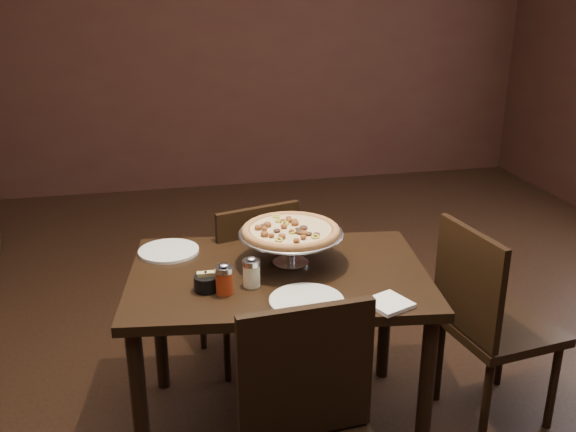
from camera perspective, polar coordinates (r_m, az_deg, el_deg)
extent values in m
cube|color=black|center=(2.98, 0.51, -17.72)|extent=(6.00, 7.00, 0.02)
cube|color=black|center=(5.84, -7.61, 15.92)|extent=(6.00, 0.02, 2.80)
cube|color=black|center=(2.57, -0.85, -5.37)|extent=(1.27, 0.94, 0.04)
cylinder|color=black|center=(2.49, -12.99, -16.66)|extent=(0.06, 0.06, 0.70)
cylinder|color=black|center=(2.56, 12.11, -15.51)|extent=(0.06, 0.06, 0.70)
cylinder|color=black|center=(3.05, -11.37, -9.15)|extent=(0.06, 0.06, 0.70)
cylinder|color=black|center=(3.10, 8.65, -8.42)|extent=(0.06, 0.06, 0.70)
cylinder|color=#B0B0B7|center=(2.63, 0.24, -4.16)|extent=(0.15, 0.15, 0.01)
cylinder|color=#B0B0B7|center=(2.60, 0.25, -2.93)|extent=(0.03, 0.03, 0.11)
cylinder|color=#B0B0B7|center=(2.58, 0.25, -1.70)|extent=(0.10, 0.10, 0.01)
cylinder|color=#939297|center=(2.58, 0.25, -1.57)|extent=(0.42, 0.42, 0.01)
torus|color=#939297|center=(2.58, 0.25, -1.55)|extent=(0.43, 0.43, 0.01)
cylinder|color=brown|center=(2.57, 0.25, -1.38)|extent=(0.38, 0.38, 0.01)
torus|color=brown|center=(2.57, 0.25, -1.29)|extent=(0.40, 0.40, 0.03)
cylinder|color=tan|center=(2.57, 0.25, -1.19)|extent=(0.33, 0.33, 0.01)
cylinder|color=beige|center=(2.43, -3.25, -5.30)|extent=(0.06, 0.06, 0.09)
cylinder|color=#B0B0B7|center=(2.41, -3.28, -4.16)|extent=(0.07, 0.07, 0.02)
ellipsoid|color=#B0B0B7|center=(2.40, -3.29, -3.78)|extent=(0.04, 0.04, 0.01)
cylinder|color=maroon|center=(2.38, -5.67, -5.91)|extent=(0.06, 0.06, 0.09)
cylinder|color=#B0B0B7|center=(2.36, -5.72, -4.75)|extent=(0.07, 0.07, 0.02)
ellipsoid|color=#B0B0B7|center=(2.35, -5.73, -4.36)|extent=(0.04, 0.04, 0.01)
cylinder|color=black|center=(2.42, -7.26, -5.92)|extent=(0.09, 0.09, 0.06)
cube|color=tan|center=(2.41, -7.64, -5.67)|extent=(0.04, 0.03, 0.06)
cube|color=tan|center=(2.42, -6.98, -5.61)|extent=(0.04, 0.03, 0.06)
cube|color=white|center=(2.33, 8.95, -7.68)|extent=(0.18, 0.18, 0.01)
cylinder|color=silver|center=(2.78, -10.56, -3.07)|extent=(0.26, 0.26, 0.01)
cylinder|color=silver|center=(2.32, 1.66, -7.55)|extent=(0.27, 0.27, 0.01)
cone|color=#B0B0B7|center=(2.46, 0.13, -2.49)|extent=(0.16, 0.16, 0.00)
cylinder|color=black|center=(2.46, 0.13, -2.42)|extent=(0.07, 0.13, 0.02)
cube|color=black|center=(3.20, -4.00, -5.93)|extent=(0.50, 0.50, 0.04)
cube|color=black|center=(2.95, -2.64, -3.12)|extent=(0.40, 0.14, 0.42)
cylinder|color=black|center=(3.49, -2.56, -7.52)|extent=(0.03, 0.03, 0.40)
cylinder|color=black|center=(3.38, -7.63, -8.68)|extent=(0.03, 0.03, 0.40)
cylinder|color=black|center=(3.24, 0.00, -9.92)|extent=(0.03, 0.03, 0.40)
cylinder|color=black|center=(3.12, -5.43, -11.30)|extent=(0.03, 0.03, 0.40)
cube|color=black|center=(2.02, 1.62, -13.72)|extent=(0.43, 0.06, 0.45)
cube|color=black|center=(2.92, 18.34, -9.40)|extent=(0.48, 0.48, 0.04)
cube|color=black|center=(2.70, 15.72, -5.62)|extent=(0.09, 0.42, 0.44)
cylinder|color=black|center=(3.03, 22.50, -13.81)|extent=(0.04, 0.04, 0.41)
cylinder|color=black|center=(3.24, 18.44, -10.90)|extent=(0.04, 0.04, 0.41)
cylinder|color=black|center=(2.83, 17.18, -15.66)|extent=(0.04, 0.04, 0.41)
cylinder|color=black|center=(3.06, 13.29, -12.35)|extent=(0.04, 0.04, 0.41)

